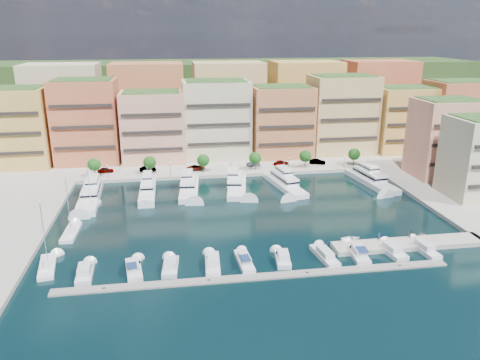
{
  "coord_description": "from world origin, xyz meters",
  "views": [
    {
      "loc": [
        -17.56,
        -103.2,
        42.54
      ],
      "look_at": [
        -0.49,
        8.73,
        6.0
      ],
      "focal_mm": 35.0,
      "sensor_mm": 36.0,
      "label": 1
    }
  ],
  "objects_px": {
    "cruiser_1": "(134,270)",
    "cruiser_9": "(423,249)",
    "tree_1": "(150,162)",
    "cruiser_6": "(325,256)",
    "yacht_3": "(237,184)",
    "car_4": "(281,163)",
    "person_1": "(410,234)",
    "sailboat_2": "(91,208)",
    "yacht_2": "(189,186)",
    "sailboat_1": "(71,233)",
    "tree_3": "(255,158)",
    "tender_1": "(387,238)",
    "lamppost_0": "(108,169)",
    "lamppost_4": "(344,159)",
    "car_1": "(148,169)",
    "yacht_0": "(91,194)",
    "car_3": "(253,164)",
    "yacht_6": "(370,179)",
    "car_2": "(196,168)",
    "tender_0": "(351,239)",
    "tree_5": "(354,154)",
    "yacht_1": "(148,189)",
    "cruiser_5": "(283,259)",
    "tender_3": "(422,234)",
    "cruiser_7": "(358,253)",
    "car_5": "(317,162)",
    "sailboat_0": "(47,267)",
    "yacht_4": "(284,183)",
    "cruiser_2": "(171,267)",
    "lamppost_3": "(288,162)",
    "cruiser_0": "(85,273)",
    "tree_4": "(305,156)",
    "cruiser_3": "(213,264)",
    "cruiser_4": "(244,262)",
    "car_0": "(106,170)",
    "cruiser_8": "(392,251)",
    "person_0": "(379,237)",
    "tree_0": "(94,165)",
    "lamppost_1": "(170,167)",
    "lamppost_2": "(230,164)"
  },
  "relations": [
    {
      "from": "cruiser_1",
      "to": "cruiser_9",
      "type": "relative_size",
      "value": 0.92
    },
    {
      "from": "tree_1",
      "to": "cruiser_6",
      "type": "xyz_separation_m",
      "value": [
        35.12,
        -58.1,
        -4.2
      ]
    },
    {
      "from": "yacht_3",
      "to": "car_4",
      "type": "relative_size",
      "value": 4.08
    },
    {
      "from": "yacht_3",
      "to": "person_1",
      "type": "bearing_deg",
      "value": -52.26
    },
    {
      "from": "sailboat_2",
      "to": "car_4",
      "type": "distance_m",
      "value": 61.69
    },
    {
      "from": "yacht_2",
      "to": "sailboat_1",
      "type": "relative_size",
      "value": 1.55
    },
    {
      "from": "tree_3",
      "to": "tender_1",
      "type": "height_order",
      "value": "tree_3"
    },
    {
      "from": "lamppost_0",
      "to": "sailboat_2",
      "type": "height_order",
      "value": "sailboat_2"
    },
    {
      "from": "lamppost_4",
      "to": "car_1",
      "type": "distance_m",
      "value": 61.11
    },
    {
      "from": "yacht_0",
      "to": "car_3",
      "type": "relative_size",
      "value": 5.44
    },
    {
      "from": "yacht_6",
      "to": "lamppost_0",
      "type": "bearing_deg",
      "value": 170.65
    },
    {
      "from": "car_2",
      "to": "yacht_6",
      "type": "bearing_deg",
      "value": -127.11
    },
    {
      "from": "cruiser_9",
      "to": "tender_0",
      "type": "relative_size",
      "value": 2.12
    },
    {
      "from": "tree_5",
      "to": "yacht_1",
      "type": "distance_m",
      "value": 65.88
    },
    {
      "from": "tree_3",
      "to": "cruiser_5",
      "type": "height_order",
      "value": "tree_3"
    },
    {
      "from": "lamppost_4",
      "to": "tender_3",
      "type": "height_order",
      "value": "lamppost_4"
    },
    {
      "from": "cruiser_7",
      "to": "car_4",
      "type": "distance_m",
      "value": 61.97
    },
    {
      "from": "tender_3",
      "to": "car_1",
      "type": "xyz_separation_m",
      "value": [
        -60.03,
        54.64,
        1.42
      ]
    },
    {
      "from": "car_1",
      "to": "car_5",
      "type": "xyz_separation_m",
      "value": [
        53.91,
        -0.06,
        0.02
      ]
    },
    {
      "from": "car_4",
      "to": "person_1",
      "type": "xyz_separation_m",
      "value": [
        13.89,
        -57.39,
        -0.06
      ]
    },
    {
      "from": "lamppost_4",
      "to": "cruiser_5",
      "type": "bearing_deg",
      "value": -120.83
    },
    {
      "from": "sailboat_0",
      "to": "lamppost_4",
      "type": "bearing_deg",
      "value": 33.91
    },
    {
      "from": "tree_5",
      "to": "sailboat_1",
      "type": "bearing_deg",
      "value": -153.99
    },
    {
      "from": "yacht_4",
      "to": "car_3",
      "type": "bearing_deg",
      "value": 106.1
    },
    {
      "from": "yacht_0",
      "to": "cruiser_2",
      "type": "xyz_separation_m",
      "value": [
        20.41,
        -42.05,
        -0.66
      ]
    },
    {
      "from": "lamppost_3",
      "to": "cruiser_7",
      "type": "height_order",
      "value": "lamppost_3"
    },
    {
      "from": "car_1",
      "to": "sailboat_2",
      "type": "bearing_deg",
      "value": 145.63
    },
    {
      "from": "yacht_4",
      "to": "cruiser_2",
      "type": "bearing_deg",
      "value": -126.49
    },
    {
      "from": "yacht_0",
      "to": "cruiser_0",
      "type": "height_order",
      "value": "yacht_0"
    },
    {
      "from": "tree_4",
      "to": "tree_5",
      "type": "xyz_separation_m",
      "value": [
        16.0,
        0.0,
        0.0
      ]
    },
    {
      "from": "cruiser_3",
      "to": "cruiser_4",
      "type": "bearing_deg",
      "value": -0.21
    },
    {
      "from": "tree_4",
      "to": "person_1",
      "type": "bearing_deg",
      "value": -82.46
    },
    {
      "from": "yacht_1",
      "to": "car_4",
      "type": "xyz_separation_m",
      "value": [
        41.52,
        17.61,
        0.77
      ]
    },
    {
      "from": "car_0",
      "to": "car_1",
      "type": "height_order",
      "value": "car_1"
    },
    {
      "from": "yacht_1",
      "to": "cruiser_8",
      "type": "distance_m",
      "value": 66.32
    },
    {
      "from": "cruiser_0",
      "to": "tender_0",
      "type": "bearing_deg",
      "value": 7.3
    },
    {
      "from": "lamppost_3",
      "to": "cruiser_5",
      "type": "bearing_deg",
      "value": -105.33
    },
    {
      "from": "tender_3",
      "to": "yacht_6",
      "type": "bearing_deg",
      "value": 7.76
    },
    {
      "from": "car_0",
      "to": "person_0",
      "type": "bearing_deg",
      "value": -138.78
    },
    {
      "from": "car_3",
      "to": "tree_0",
      "type": "bearing_deg",
      "value": 79.03
    },
    {
      "from": "lamppost_1",
      "to": "person_0",
      "type": "relative_size",
      "value": 2.43
    },
    {
      "from": "cruiser_3",
      "to": "lamppost_4",
      "type": "bearing_deg",
      "value": 50.02
    },
    {
      "from": "cruiser_0",
      "to": "cruiser_1",
      "type": "bearing_deg",
      "value": -0.16
    },
    {
      "from": "yacht_2",
      "to": "cruiser_5",
      "type": "height_order",
      "value": "yacht_2"
    },
    {
      "from": "tree_1",
      "to": "tree_4",
      "type": "xyz_separation_m",
      "value": [
        48.0,
        0.0,
        0.0
      ]
    },
    {
      "from": "lamppost_1",
      "to": "car_1",
      "type": "xyz_separation_m",
      "value": [
        -6.81,
        5.62,
        -2.0
      ]
    },
    {
      "from": "yacht_6",
      "to": "tree_3",
      "type": "bearing_deg",
      "value": 154.86
    },
    {
      "from": "lamppost_3",
      "to": "yacht_0",
      "type": "relative_size",
      "value": 0.17
    },
    {
      "from": "lamppost_2",
      "to": "tender_3",
      "type": "distance_m",
      "value": 60.46
    },
    {
      "from": "car_1",
      "to": "cruiser_3",
      "type": "bearing_deg",
      "value": -176.36
    }
  ]
}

